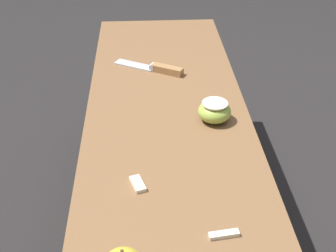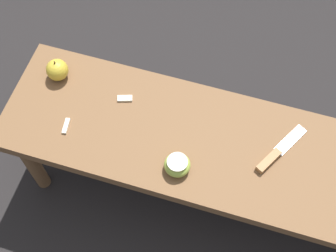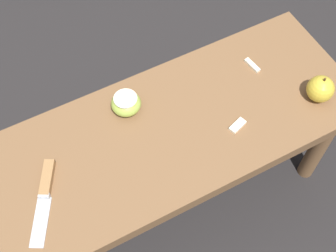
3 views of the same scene
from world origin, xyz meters
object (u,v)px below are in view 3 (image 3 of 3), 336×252
at_px(wooden_bench, 131,158).
at_px(apple_cut, 126,103).
at_px(apple_whole, 320,89).
at_px(knife, 45,190).

height_order(wooden_bench, apple_cut, apple_cut).
relative_size(wooden_bench, apple_whole, 15.46).
height_order(knife, apple_whole, apple_whole).
relative_size(knife, apple_cut, 2.54).
distance_m(apple_whole, apple_cut, 0.50).
bearing_deg(apple_whole, knife, 173.77).
xyz_separation_m(knife, apple_whole, (0.72, -0.08, 0.03)).
relative_size(wooden_bench, apple_cut, 16.00).
distance_m(wooden_bench, knife, 0.23).
bearing_deg(apple_whole, wooden_bench, 169.51).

